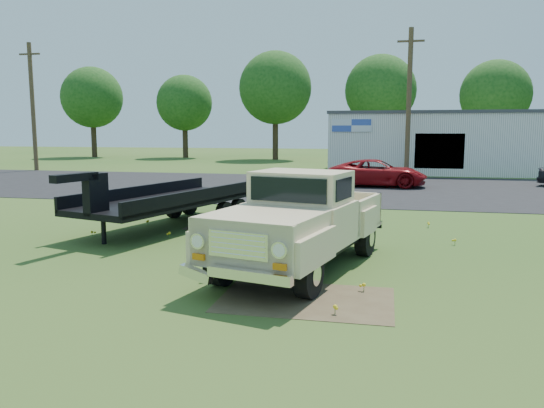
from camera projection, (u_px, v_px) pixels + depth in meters
The scene contains 15 objects.
ground at pixel (262, 256), 12.45m from camera, with size 140.00×140.00×0.00m, color #2B4F19.
asphalt_lot at pixel (330, 188), 26.96m from camera, with size 90.00×14.00×0.02m, color black.
dirt_patch_a at pixel (306, 300), 9.23m from camera, with size 3.00×2.00×0.01m, color #4E3F29.
dirt_patch_b at pixel (225, 226), 16.25m from camera, with size 2.20×1.60×0.01m, color #4E3F29.
commercial_building at pixel (434, 142), 37.02m from camera, with size 14.20×8.20×4.15m.
utility_pole_west at pixel (33, 106), 37.72m from camera, with size 1.60×0.30×9.00m.
utility_pole_mid at pixel (409, 102), 32.25m from camera, with size 1.60×0.30×9.00m.
treeline_a at pixel (92, 98), 56.16m from camera, with size 6.40×6.40×9.52m.
treeline_b at pixel (184, 103), 55.11m from camera, with size 5.76×5.76×8.57m.
treeline_c at pixel (275, 88), 51.38m from camera, with size 7.04×7.04×10.47m.
treeline_d at pixel (380, 90), 50.30m from camera, with size 6.72×6.72×10.00m.
treeline_e at pixel (495, 95), 46.83m from camera, with size 6.08×6.08×9.04m.
vintage_pickup_truck at pixel (301, 220), 11.15m from camera, with size 2.25×5.77×2.10m, color #D0B78C, non-canonical shape.
flatbed_trailer at pixel (169, 196), 15.91m from camera, with size 2.33×6.98×1.90m, color black, non-canonical shape.
red_pickup at pixel (377, 173), 27.43m from camera, with size 2.30×5.00×1.39m, color maroon.
Camera 1 is at (2.81, -11.83, 2.94)m, focal length 35.00 mm.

